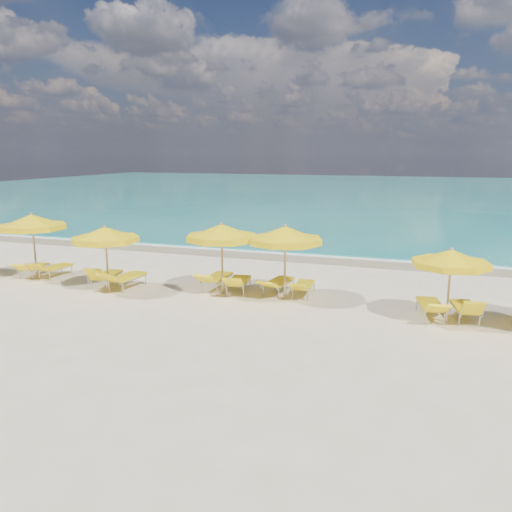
% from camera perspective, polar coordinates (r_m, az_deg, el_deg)
% --- Properties ---
extents(ground_plane, '(120.00, 120.00, 0.00)m').
position_cam_1_polar(ground_plane, '(16.79, -1.63, -5.01)').
color(ground_plane, beige).
extents(ocean, '(120.00, 80.00, 0.30)m').
position_cam_1_polar(ocean, '(63.51, 13.55, 7.12)').
color(ocean, '#167C75').
rests_on(ocean, ground).
extents(wet_sand_band, '(120.00, 2.60, 0.01)m').
position_cam_1_polar(wet_sand_band, '(23.66, 4.54, -0.06)').
color(wet_sand_band, tan).
rests_on(wet_sand_band, ground).
extents(foam_line, '(120.00, 1.20, 0.03)m').
position_cam_1_polar(foam_line, '(24.42, 5.00, 0.30)').
color(foam_line, white).
rests_on(foam_line, ground).
extents(whitecap_near, '(14.00, 0.36, 0.05)m').
position_cam_1_polar(whitecap_near, '(34.44, -1.28, 3.72)').
color(whitecap_near, white).
rests_on(whitecap_near, ground).
extents(whitecap_far, '(18.00, 0.30, 0.05)m').
position_cam_1_polar(whitecap_far, '(39.46, 21.98, 3.90)').
color(whitecap_far, white).
rests_on(whitecap_far, ground).
extents(umbrella_1, '(3.29, 3.29, 2.58)m').
position_cam_1_polar(umbrella_1, '(21.01, -24.22, 3.51)').
color(umbrella_1, tan).
rests_on(umbrella_1, ground).
extents(umbrella_2, '(3.07, 3.07, 2.38)m').
position_cam_1_polar(umbrella_2, '(18.09, -16.84, 2.31)').
color(umbrella_2, tan).
rests_on(umbrella_2, ground).
extents(umbrella_3, '(2.72, 2.72, 2.52)m').
position_cam_1_polar(umbrella_3, '(17.07, -3.94, 2.64)').
color(umbrella_3, tan).
rests_on(umbrella_3, ground).
extents(umbrella_4, '(2.65, 2.65, 2.54)m').
position_cam_1_polar(umbrella_4, '(16.41, 3.36, 2.34)').
color(umbrella_4, tan).
rests_on(umbrella_4, ground).
extents(umbrella_5, '(2.60, 2.60, 2.22)m').
position_cam_1_polar(umbrella_5, '(15.16, 21.41, -0.30)').
color(umbrella_5, tan).
rests_on(umbrella_5, ground).
extents(lounger_1_left, '(0.84, 1.80, 0.71)m').
position_cam_1_polar(lounger_1_left, '(21.82, -24.06, -1.53)').
color(lounger_1_left, '#A5A8AD').
rests_on(lounger_1_left, ground).
extents(lounger_1_right, '(0.73, 1.85, 0.75)m').
position_cam_1_polar(lounger_1_right, '(21.36, -21.99, -1.60)').
color(lounger_1_right, '#A5A8AD').
rests_on(lounger_1_right, ground).
extents(lounger_2_left, '(0.96, 1.98, 0.94)m').
position_cam_1_polar(lounger_2_left, '(19.19, -16.73, -2.61)').
color(lounger_2_left, '#A5A8AD').
rests_on(lounger_2_left, ground).
extents(lounger_2_right, '(0.82, 2.10, 0.83)m').
position_cam_1_polar(lounger_2_right, '(18.69, -14.56, -2.86)').
color(lounger_2_right, '#A5A8AD').
rests_on(lounger_2_right, ground).
extents(lounger_3_left, '(0.73, 2.07, 0.82)m').
position_cam_1_polar(lounger_3_left, '(18.09, -4.55, -2.99)').
color(lounger_3_left, '#A5A8AD').
rests_on(lounger_3_left, ground).
extents(lounger_3_right, '(0.94, 2.03, 0.82)m').
position_cam_1_polar(lounger_3_right, '(17.61, -2.00, -3.41)').
color(lounger_3_right, '#A5A8AD').
rests_on(lounger_3_right, ground).
extents(lounger_4_left, '(0.91, 2.08, 0.73)m').
position_cam_1_polar(lounger_4_left, '(17.48, 2.53, -3.54)').
color(lounger_4_left, '#A5A8AD').
rests_on(lounger_4_left, ground).
extents(lounger_4_right, '(0.64, 1.80, 0.70)m').
position_cam_1_polar(lounger_4_right, '(17.28, 5.44, -3.84)').
color(lounger_4_right, '#A5A8AD').
rests_on(lounger_4_right, ground).
extents(lounger_5_left, '(0.96, 2.02, 0.79)m').
position_cam_1_polar(lounger_5_left, '(15.82, 19.30, -5.88)').
color(lounger_5_left, '#A5A8AD').
rests_on(lounger_5_left, ground).
extents(lounger_5_right, '(0.88, 1.86, 0.89)m').
position_cam_1_polar(lounger_5_right, '(15.97, 22.75, -5.99)').
color(lounger_5_right, '#A5A8AD').
rests_on(lounger_5_right, ground).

